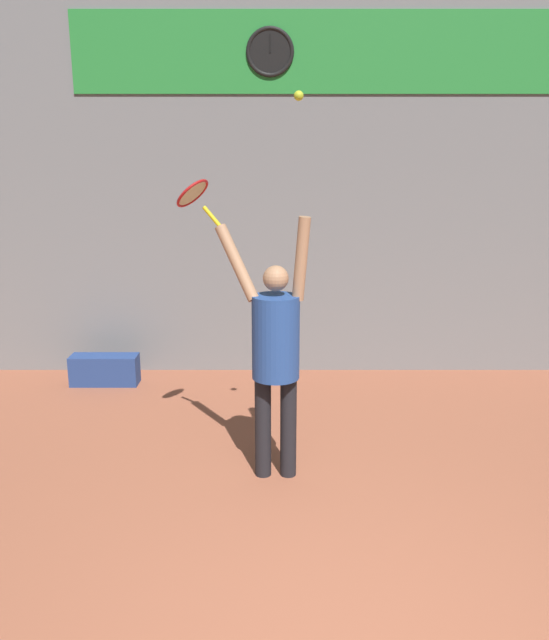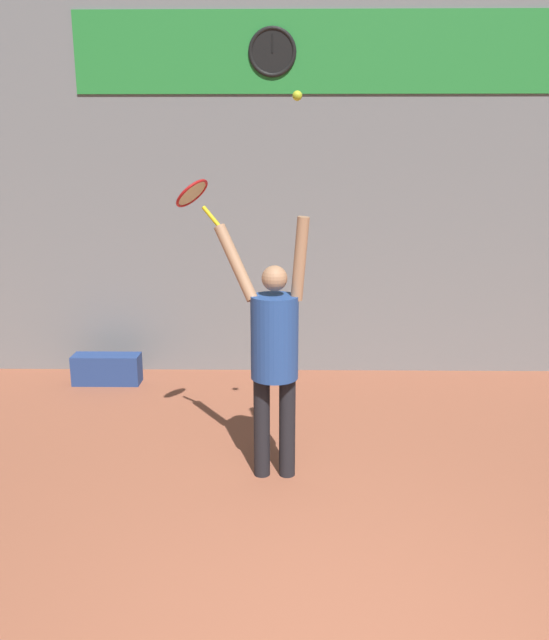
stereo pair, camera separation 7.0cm
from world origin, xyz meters
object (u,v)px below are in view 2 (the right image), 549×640
Objects in this scene: tennis_player at (274,348)px; tennis_racket at (194,195)px; scoreboard_clock at (272,52)px; equipment_bag at (107,369)px; tennis_ball at (297,96)px.

tennis_racket reaches higher than tennis_player.
equipment_bag is at bearing -166.17° from scoreboard_clock.
tennis_ball is 0.09× the size of equipment_bag.
tennis_ball is at bearing -22.56° from tennis_racket.
scoreboard_clock is 0.25× the size of tennis_player.
tennis_player is 3.02m from equipment_bag.
scoreboard_clock is 0.69× the size of equipment_bag.
scoreboard_clock is 2.74m from tennis_racket.
tennis_racket is at bearing 154.16° from tennis_player.
tennis_player is at bearing -88.82° from scoreboard_clock.
tennis_ball reaches higher than equipment_bag.
scoreboard_clock reaches higher than tennis_player.
tennis_ball is at bearing -45.68° from equipment_bag.
tennis_ball reaches higher than tennis_player.
tennis_player is 2.75× the size of equipment_bag.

